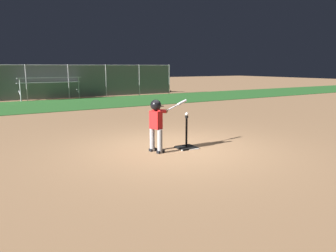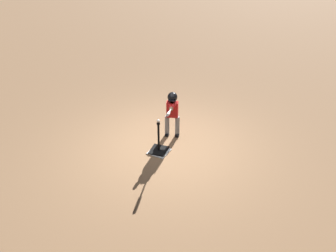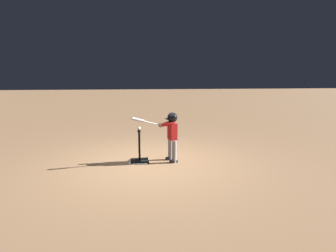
# 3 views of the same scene
# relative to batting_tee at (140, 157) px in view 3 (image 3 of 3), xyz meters

# --- Properties ---
(ground_plane) EXTENTS (90.00, 90.00, 0.00)m
(ground_plane) POSITION_rel_batting_tee_xyz_m (-0.22, 0.11, -0.11)
(ground_plane) COLOR #99704C
(home_plate) EXTENTS (0.50, 0.50, 0.02)m
(home_plate) POSITION_rel_batting_tee_xyz_m (0.02, 0.02, -0.10)
(home_plate) COLOR white
(home_plate) RESTS_ON ground_plane
(batting_tee) EXTENTS (0.43, 0.39, 0.78)m
(batting_tee) POSITION_rel_batting_tee_xyz_m (0.00, 0.00, 0.00)
(batting_tee) COLOR black
(batting_tee) RESTS_ON ground_plane
(batter_child) EXTENTS (1.08, 0.43, 1.19)m
(batter_child) POSITION_rel_batting_tee_xyz_m (-0.75, 0.07, 0.64)
(batter_child) COLOR gray
(batter_child) RESTS_ON ground_plane
(baseball) EXTENTS (0.07, 0.07, 0.07)m
(baseball) POSITION_rel_batting_tee_xyz_m (-0.00, 0.00, 0.70)
(baseball) COLOR white
(baseball) RESTS_ON batting_tee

